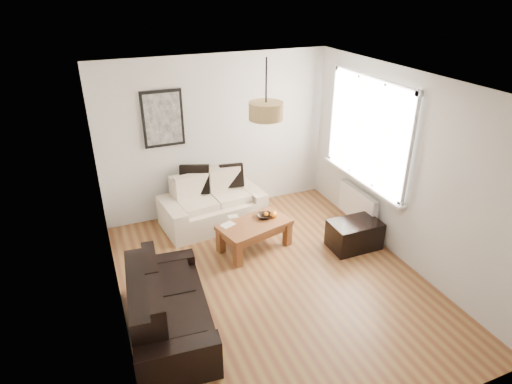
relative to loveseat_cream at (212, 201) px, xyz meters
name	(u,v)px	position (x,y,z in m)	size (l,w,h in m)	color
floor	(273,282)	(0.27, -1.78, -0.40)	(4.50, 4.50, 0.00)	brown
ceiling	(278,84)	(0.27, -1.78, 2.20)	(3.80, 4.50, 0.00)	white
wall_back	(217,136)	(0.27, 0.47, 0.90)	(3.80, 0.04, 2.60)	silver
wall_front	(399,317)	(0.27, -4.03, 0.90)	(3.80, 0.04, 2.60)	silver
wall_left	(109,225)	(-1.63, -1.78, 0.90)	(0.04, 4.50, 2.60)	silver
wall_right	(404,170)	(2.17, -1.78, 0.90)	(0.04, 4.50, 2.60)	silver
window_bay	(369,131)	(2.13, -0.98, 1.20)	(0.14, 1.90, 1.60)	white
radiator	(358,205)	(2.09, -0.98, -0.02)	(0.10, 0.90, 0.52)	white
poster	(163,119)	(-0.58, 0.44, 1.30)	(0.62, 0.04, 0.87)	black
pendant_shade	(266,111)	(0.27, -1.48, 1.83)	(0.40, 0.40, 0.20)	tan
loveseat_cream	(212,201)	(0.00, 0.00, 0.00)	(1.59, 0.87, 0.79)	beige
sofa_leather	(169,304)	(-1.16, -2.11, -0.03)	(1.69, 0.82, 0.73)	black
coffee_table	(255,235)	(0.35, -0.94, -0.18)	(1.03, 0.56, 0.42)	brown
ottoman	(354,234)	(1.72, -1.47, -0.19)	(0.73, 0.47, 0.42)	black
cushion_left	(195,179)	(-0.22, 0.19, 0.34)	(0.46, 0.14, 0.46)	black
cushion_right	(232,175)	(0.40, 0.19, 0.30)	(0.38, 0.12, 0.38)	black
fruit_bowl	(264,216)	(0.54, -0.84, 0.05)	(0.22, 0.22, 0.05)	black
orange_a	(273,215)	(0.66, -0.89, 0.07)	(0.09, 0.09, 0.09)	orange
orange_b	(274,213)	(0.70, -0.85, 0.07)	(0.09, 0.09, 0.09)	orange
orange_c	(266,214)	(0.57, -0.82, 0.07)	(0.07, 0.07, 0.07)	orange
papers	(228,225)	(-0.03, -0.84, 0.03)	(0.20, 0.14, 0.01)	beige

